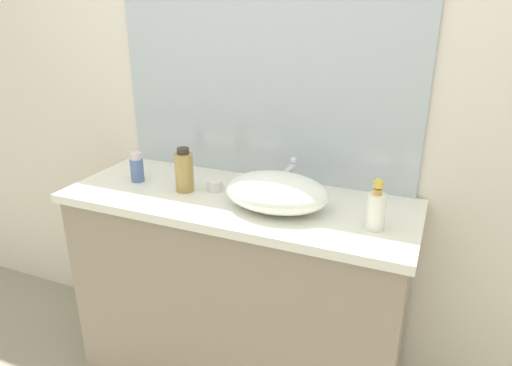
# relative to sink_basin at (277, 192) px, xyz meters

# --- Properties ---
(bathroom_wall_rear) EXTENTS (6.00, 0.06, 2.60)m
(bathroom_wall_rear) POSITION_rel_sink_basin_xyz_m (-0.15, 0.34, 0.32)
(bathroom_wall_rear) COLOR silver
(bathroom_wall_rear) RESTS_ON ground
(vanity_counter) EXTENTS (1.38, 0.53, 0.91)m
(vanity_counter) POSITION_rel_sink_basin_xyz_m (-0.18, 0.04, -0.52)
(vanity_counter) COLOR gray
(vanity_counter) RESTS_ON ground
(wall_mirror_panel) EXTENTS (1.29, 0.01, 1.20)m
(wall_mirror_panel) POSITION_rel_sink_basin_xyz_m (-0.18, 0.30, 0.54)
(wall_mirror_panel) COLOR #B2BCC6
(wall_mirror_panel) RESTS_ON vanity_counter
(sink_basin) EXTENTS (0.39, 0.28, 0.13)m
(sink_basin) POSITION_rel_sink_basin_xyz_m (0.00, 0.00, 0.00)
(sink_basin) COLOR white
(sink_basin) RESTS_ON vanity_counter
(faucet) EXTENTS (0.03, 0.12, 0.14)m
(faucet) POSITION_rel_sink_basin_xyz_m (0.00, 0.16, 0.02)
(faucet) COLOR silver
(faucet) RESTS_ON vanity_counter
(soap_dispenser) EXTENTS (0.06, 0.06, 0.18)m
(soap_dispenser) POSITION_rel_sink_basin_xyz_m (0.36, -0.03, 0.01)
(soap_dispenser) COLOR white
(soap_dispenser) RESTS_ON vanity_counter
(lotion_bottle) EXTENTS (0.07, 0.07, 0.18)m
(lotion_bottle) POSITION_rel_sink_basin_xyz_m (-0.40, 0.02, 0.02)
(lotion_bottle) COLOR #A58545
(lotion_bottle) RESTS_ON vanity_counter
(perfume_bottle) EXTENTS (0.06, 0.06, 0.13)m
(perfume_bottle) POSITION_rel_sink_basin_xyz_m (-0.64, 0.03, -0.00)
(perfume_bottle) COLOR #52699F
(perfume_bottle) RESTS_ON vanity_counter
(candle_jar) EXTENTS (0.06, 0.06, 0.04)m
(candle_jar) POSITION_rel_sink_basin_xyz_m (-0.29, 0.07, -0.04)
(candle_jar) COLOR silver
(candle_jar) RESTS_ON vanity_counter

